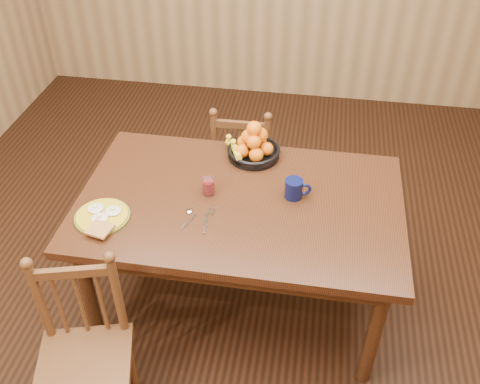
% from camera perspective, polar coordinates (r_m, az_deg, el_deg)
% --- Properties ---
extents(room, '(4.52, 5.02, 2.72)m').
position_cam_1_polar(room, '(2.31, -0.00, 10.68)').
color(room, black).
rests_on(room, ground).
extents(dining_table, '(1.60, 1.00, 0.75)m').
position_cam_1_polar(dining_table, '(2.70, -0.00, -2.23)').
color(dining_table, black).
rests_on(dining_table, ground).
extents(chair_far, '(0.40, 0.38, 0.86)m').
position_cam_1_polar(chair_far, '(3.45, 0.36, 3.08)').
color(chair_far, '#462915').
rests_on(chair_far, ground).
extents(chair_near, '(0.49, 0.47, 0.88)m').
position_cam_1_polar(chair_near, '(2.52, -16.25, -16.35)').
color(chair_near, '#462915').
rests_on(chair_near, ground).
extents(breakfast_plate, '(0.26, 0.30, 0.04)m').
position_cam_1_polar(breakfast_plate, '(2.61, -14.49, -2.54)').
color(breakfast_plate, '#59601E').
rests_on(breakfast_plate, dining_table).
extents(fork, '(0.04, 0.18, 0.00)m').
position_cam_1_polar(fork, '(2.54, -3.50, -2.88)').
color(fork, silver).
rests_on(fork, dining_table).
extents(spoon, '(0.06, 0.16, 0.01)m').
position_cam_1_polar(spoon, '(2.57, -5.42, -2.35)').
color(spoon, silver).
rests_on(spoon, dining_table).
extents(coffee_mug, '(0.13, 0.09, 0.10)m').
position_cam_1_polar(coffee_mug, '(2.64, 5.85, 0.37)').
color(coffee_mug, '#0A0F38').
rests_on(coffee_mug, dining_table).
extents(juice_glass, '(0.06, 0.06, 0.09)m').
position_cam_1_polar(juice_glass, '(2.66, -3.38, 0.57)').
color(juice_glass, silver).
rests_on(juice_glass, dining_table).
extents(fruit_bowl, '(0.32, 0.29, 0.22)m').
position_cam_1_polar(fruit_bowl, '(2.91, 1.38, 4.94)').
color(fruit_bowl, black).
rests_on(fruit_bowl, dining_table).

